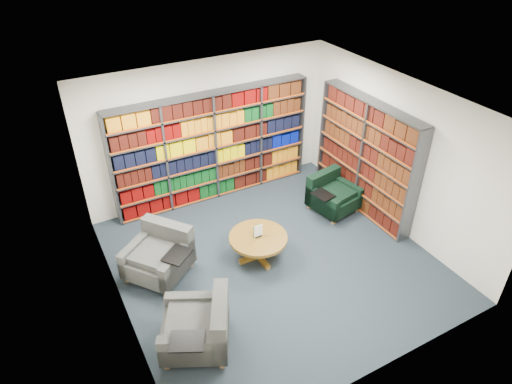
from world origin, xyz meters
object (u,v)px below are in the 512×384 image
chair_teal_left (161,255)px  coffee_table (258,241)px  chair_teal_front (202,328)px  chair_green_right (331,195)px

chair_teal_left → coffee_table: chair_teal_left is taller
chair_teal_front → coffee_table: (1.54, 1.21, 0.04)m
chair_teal_left → coffee_table: (1.54, -0.48, 0.04)m
chair_teal_left → chair_green_right: 3.52m
chair_green_right → chair_teal_front: chair_teal_front is taller
chair_teal_left → chair_teal_front: chair_teal_left is taller
chair_teal_left → chair_green_right: size_ratio=1.24×
chair_teal_left → chair_teal_front: (0.01, -1.69, -0.00)m
chair_green_right → chair_teal_front: 3.96m
chair_teal_left → chair_green_right: bearing=2.4°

